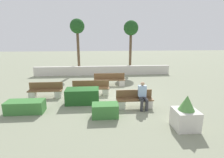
{
  "coord_description": "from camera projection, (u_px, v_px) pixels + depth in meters",
  "views": [
    {
      "loc": [
        -0.39,
        -9.66,
        3.47
      ],
      "look_at": [
        0.4,
        0.5,
        0.9
      ],
      "focal_mm": 28.0,
      "sensor_mm": 36.0,
      "label": 1
    }
  ],
  "objects": [
    {
      "name": "tree_leftmost",
      "position": [
        77.0,
        29.0,
        15.84
      ],
      "size": [
        1.32,
        1.32,
        4.92
      ],
      "color": "brown",
      "rests_on": "ground_plane"
    },
    {
      "name": "person_seated_man",
      "position": [
        143.0,
        94.0,
        8.36
      ],
      "size": [
        0.38,
        0.64,
        1.3
      ],
      "color": "#333338",
      "rests_on": "ground_plane"
    },
    {
      "name": "bench_left_side",
      "position": [
        46.0,
        92.0,
        9.95
      ],
      "size": [
        1.89,
        0.49,
        0.84
      ],
      "rotation": [
        0.0,
        0.0,
        -0.0
      ],
      "color": "brown",
      "rests_on": "ground_plane"
    },
    {
      "name": "ground_plane",
      "position": [
        106.0,
        96.0,
        10.21
      ],
      "size": [
        60.0,
        60.0,
        0.0
      ],
      "primitive_type": "plane",
      "color": "gray"
    },
    {
      "name": "bench_front",
      "position": [
        135.0,
        101.0,
        8.56
      ],
      "size": [
        1.79,
        0.48,
        0.84
      ],
      "color": "brown",
      "rests_on": "ground_plane"
    },
    {
      "name": "bench_back",
      "position": [
        110.0,
        81.0,
        12.32
      ],
      "size": [
        2.18,
        0.49,
        0.84
      ],
      "rotation": [
        0.0,
        0.0,
        -0.21
      ],
      "color": "brown",
      "rests_on": "ground_plane"
    },
    {
      "name": "bench_right_side",
      "position": [
        91.0,
        89.0,
        10.35
      ],
      "size": [
        2.18,
        0.49,
        0.84
      ],
      "rotation": [
        0.0,
        0.0,
        -0.01
      ],
      "color": "brown",
      "rests_on": "ground_plane"
    },
    {
      "name": "hedge_block_near_left",
      "position": [
        82.0,
        96.0,
        9.09
      ],
      "size": [
        1.7,
        0.86,
        0.78
      ],
      "color": "#235623",
      "rests_on": "ground_plane"
    },
    {
      "name": "hedge_block_near_right",
      "position": [
        25.0,
        107.0,
        7.99
      ],
      "size": [
        1.68,
        0.71,
        0.57
      ],
      "color": "#3D7A38",
      "rests_on": "ground_plane"
    },
    {
      "name": "planter_corner_left",
      "position": [
        186.0,
        115.0,
        6.58
      ],
      "size": [
        0.87,
        0.87,
        1.32
      ],
      "color": "beige",
      "rests_on": "ground_plane"
    },
    {
      "name": "tree_center_left",
      "position": [
        131.0,
        30.0,
        16.52
      ],
      "size": [
        1.39,
        1.39,
        4.82
      ],
      "color": "brown",
      "rests_on": "ground_plane"
    },
    {
      "name": "hedge_block_mid_left",
      "position": [
        105.0,
        110.0,
        7.57
      ],
      "size": [
        1.13,
        0.65,
        0.59
      ],
      "color": "#3D7A38",
      "rests_on": "ground_plane"
    },
    {
      "name": "perimeter_wall",
      "position": [
        103.0,
        71.0,
        15.57
      ],
      "size": [
        11.98,
        0.3,
        0.79
      ],
      "color": "beige",
      "rests_on": "ground_plane"
    }
  ]
}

